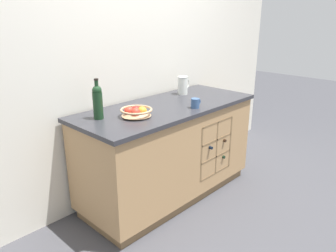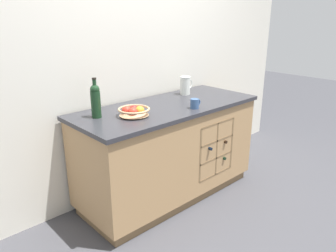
{
  "view_description": "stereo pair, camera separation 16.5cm",
  "coord_description": "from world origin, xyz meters",
  "px_view_note": "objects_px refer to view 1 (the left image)",
  "views": [
    {
      "loc": [
        -2.02,
        -1.93,
        1.67
      ],
      "look_at": [
        0.0,
        0.0,
        0.7
      ],
      "focal_mm": 35.0,
      "sensor_mm": 36.0,
      "label": 1
    },
    {
      "loc": [
        -1.9,
        -2.05,
        1.67
      ],
      "look_at": [
        0.0,
        0.0,
        0.7
      ],
      "focal_mm": 35.0,
      "sensor_mm": 36.0,
      "label": 2
    }
  ],
  "objects_px": {
    "standing_wine_bottle": "(98,101)",
    "ceramic_mug": "(195,103)",
    "white_pitcher": "(183,85)",
    "fruit_bowl": "(136,112)"
  },
  "relations": [
    {
      "from": "standing_wine_bottle",
      "to": "white_pitcher",
      "type": "bearing_deg",
      "value": 3.42
    },
    {
      "from": "white_pitcher",
      "to": "ceramic_mug",
      "type": "height_order",
      "value": "white_pitcher"
    },
    {
      "from": "white_pitcher",
      "to": "standing_wine_bottle",
      "type": "xyz_separation_m",
      "value": [
        -1.05,
        -0.06,
        0.05
      ]
    },
    {
      "from": "white_pitcher",
      "to": "ceramic_mug",
      "type": "xyz_separation_m",
      "value": [
        -0.3,
        -0.41,
        -0.05
      ]
    },
    {
      "from": "white_pitcher",
      "to": "standing_wine_bottle",
      "type": "bearing_deg",
      "value": -176.58
    },
    {
      "from": "white_pitcher",
      "to": "ceramic_mug",
      "type": "bearing_deg",
      "value": -126.41
    },
    {
      "from": "fruit_bowl",
      "to": "white_pitcher",
      "type": "height_order",
      "value": "white_pitcher"
    },
    {
      "from": "fruit_bowl",
      "to": "standing_wine_bottle",
      "type": "xyz_separation_m",
      "value": [
        -0.23,
        0.17,
        0.1
      ]
    },
    {
      "from": "fruit_bowl",
      "to": "white_pitcher",
      "type": "xyz_separation_m",
      "value": [
        0.82,
        0.23,
        0.05
      ]
    },
    {
      "from": "standing_wine_bottle",
      "to": "ceramic_mug",
      "type": "bearing_deg",
      "value": -24.75
    }
  ]
}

